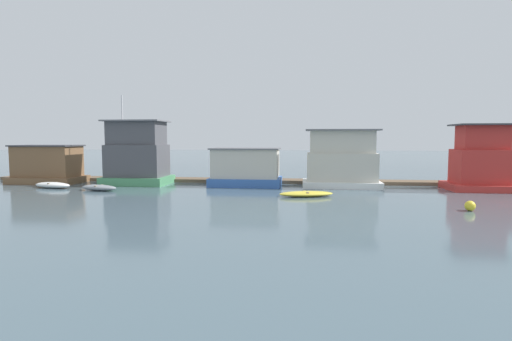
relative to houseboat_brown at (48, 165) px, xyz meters
The scene contains 11 objects.
ground_plane 19.30m from the houseboat_brown, ahead, with size 200.00×200.00×0.00m, color #475B66.
dock_walkway 19.49m from the houseboat_brown, ahead, with size 51.00×2.08×0.30m, color brown.
houseboat_brown is the anchor object (origin of this frame).
houseboat_green 8.59m from the houseboat_brown, ahead, with size 5.53×4.04×7.83m.
houseboat_blue 18.21m from the houseboat_brown, ahead, with size 6.05×3.82×3.24m.
houseboat_white 26.27m from the houseboat_brown, ahead, with size 6.36×3.43×4.80m.
houseboat_red 36.99m from the houseboat_brown, ahead, with size 5.07×3.96×5.18m.
dinghy_white 4.64m from the houseboat_brown, 51.65° to the right, with size 3.49×1.72×0.49m.
dinghy_grey 8.73m from the houseboat_brown, 31.65° to the right, with size 3.22×1.60×0.46m.
dinghy_yellow 24.07m from the houseboat_brown, 13.66° to the right, with size 4.04×2.24×0.37m.
buoy_yellow 34.07m from the houseboat_brown, 17.41° to the right, with size 0.58×0.58×0.58m, color yellow.
Camera 1 is at (4.01, -33.69, 4.09)m, focal length 28.00 mm.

